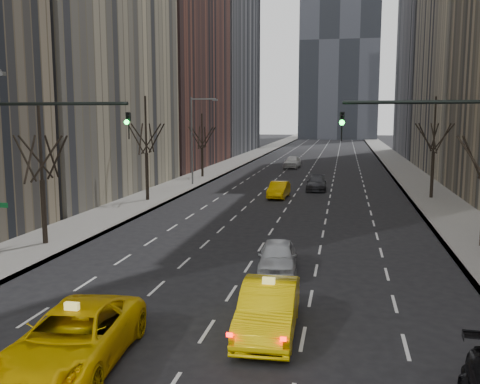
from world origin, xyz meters
The scene contains 16 objects.
sidewalk_left centered at (-12.25, 70.00, 0.07)m, with size 4.50×320.00×0.15m, color slate.
sidewalk_right centered at (12.25, 70.00, 0.07)m, with size 4.50×320.00×0.15m, color slate.
bld_left_far centered at (-21.50, 66.00, 22.00)m, with size 14.00×28.00×44.00m, color brown.
tree_lw_b centered at (-12.00, 18.00, 3.72)m, with size 3.36×3.50×7.82m.
tree_lw_c centered at (-12.00, 34.00, 4.04)m, with size 3.36×3.50×8.74m.
tree_lw_d centered at (-12.00, 52.00, 3.56)m, with size 3.36×3.50×7.36m.
tree_rw_c centered at (12.00, 40.00, 4.04)m, with size 3.36×3.50×8.74m.
traffic_mast_left centered at (-9.11, 12.00, 5.49)m, with size 6.69×0.39×8.00m.
traffic_mast_right centered at (9.11, 12.00, 5.49)m, with size 6.69×0.39×8.00m.
streetlight_far centered at (-10.84, 45.00, 5.62)m, with size 2.83×0.22×9.00m.
taxi_suv centered at (-3.16, 4.81, 0.85)m, with size 2.82×6.12×1.70m, color #EEC005.
taxi_sedan centered at (2.07, 8.25, 0.86)m, with size 1.81×5.20×1.71m, color yellow.
silver_sedan_ahead centered at (1.50, 15.33, 0.74)m, with size 1.76×4.36×1.49m, color #ABAEB4.
far_taxi centered at (-1.25, 38.25, 0.71)m, with size 1.51×4.32×1.42m, color #F7B805.
far_suv_grey centered at (1.79, 43.81, 0.69)m, with size 1.94×4.77×1.38m, color #323338.
far_car_white centered at (-2.72, 66.01, 0.86)m, with size 2.02×5.03×1.71m, color silver.
Camera 1 is at (4.43, -8.75, 7.25)m, focal length 40.00 mm.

